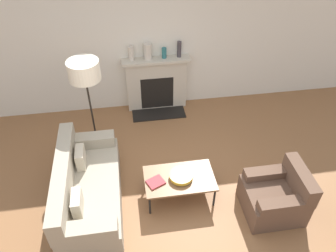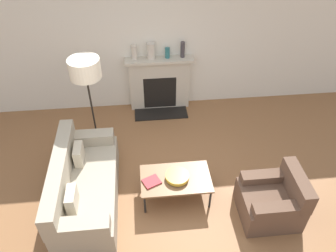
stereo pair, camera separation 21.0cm
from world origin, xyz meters
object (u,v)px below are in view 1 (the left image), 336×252
at_px(mantel_vase_center_left, 148,51).
at_px(coffee_table, 179,179).
at_px(couch, 87,189).
at_px(mantel_vase_left, 131,53).
at_px(mantel_vase_right, 179,49).
at_px(fireplace, 157,84).
at_px(floor_lamp, 85,77).
at_px(bowl, 181,176).
at_px(mantel_vase_center_right, 164,53).
at_px(armchair_near, 276,196).
at_px(book, 156,182).

bearing_deg(mantel_vase_center_left, coffee_table, -85.36).
bearing_deg(couch, mantel_vase_left, -20.42).
relative_size(coffee_table, mantel_vase_right, 3.41).
xyz_separation_m(mantel_vase_left, mantel_vase_center_left, (0.31, 0.00, 0.02)).
height_order(fireplace, mantel_vase_left, mantel_vase_left).
height_order(fireplace, mantel_vase_center_left, mantel_vase_center_left).
relative_size(couch, floor_lamp, 1.09).
height_order(bowl, mantel_vase_right, mantel_vase_right).
xyz_separation_m(fireplace, coffee_table, (0.05, -2.31, -0.17)).
relative_size(couch, coffee_table, 1.82).
distance_m(floor_lamp, mantel_vase_left, 1.31).
height_order(fireplace, bowl, fireplace).
relative_size(fireplace, mantel_vase_center_right, 6.49).
bearing_deg(bowl, mantel_vase_center_right, 87.77).
xyz_separation_m(couch, mantel_vase_center_right, (1.46, 2.28, 0.88)).
height_order(mantel_vase_left, mantel_vase_right, mantel_vase_right).
distance_m(couch, armchair_near, 2.71).
xyz_separation_m(armchair_near, mantel_vase_center_right, (-1.20, 2.79, 0.90)).
height_order(bowl, floor_lamp, floor_lamp).
bearing_deg(book, couch, 150.43).
bearing_deg(mantel_vase_left, floor_lamp, -124.97).
xyz_separation_m(bowl, book, (-0.37, -0.03, -0.03)).
height_order(armchair_near, book, armchair_near).
height_order(coffee_table, mantel_vase_center_right, mantel_vase_center_right).
bearing_deg(armchair_near, couch, -100.82).
distance_m(book, mantel_vase_center_right, 2.54).
relative_size(bowl, mantel_vase_left, 1.28).
distance_m(couch, mantel_vase_center_right, 2.85).
height_order(fireplace, floor_lamp, floor_lamp).
distance_m(couch, mantel_vase_left, 2.60).
bearing_deg(mantel_vase_center_left, bowl, -84.87).
relative_size(floor_lamp, mantel_vase_left, 6.28).
bearing_deg(bowl, mantel_vase_right, 80.94).
xyz_separation_m(mantel_vase_center_left, mantel_vase_right, (0.58, 0.00, -0.00)).
xyz_separation_m(floor_lamp, mantel_vase_center_left, (1.05, 1.06, -0.20)).
xyz_separation_m(couch, mantel_vase_left, (0.85, 2.28, 0.92)).
distance_m(coffee_table, floor_lamp, 2.08).
distance_m(book, mantel_vase_center_left, 2.52).
bearing_deg(coffee_table, fireplace, 91.13).
bearing_deg(armchair_near, mantel_vase_left, -147.03).
xyz_separation_m(mantel_vase_left, mantel_vase_right, (0.89, 0.00, 0.01)).
bearing_deg(book, mantel_vase_center_right, 54.34).
distance_m(fireplace, bowl, 2.32).
bearing_deg(floor_lamp, coffee_table, -45.62).
relative_size(fireplace, mantel_vase_left, 4.73).
height_order(mantel_vase_left, mantel_vase_center_right, mantel_vase_left).
bearing_deg(mantel_vase_center_left, mantel_vase_left, 180.00).
relative_size(bowl, mantel_vase_center_right, 1.75).
distance_m(fireplace, armchair_near, 3.10).
bearing_deg(coffee_table, mantel_vase_center_left, 94.64).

